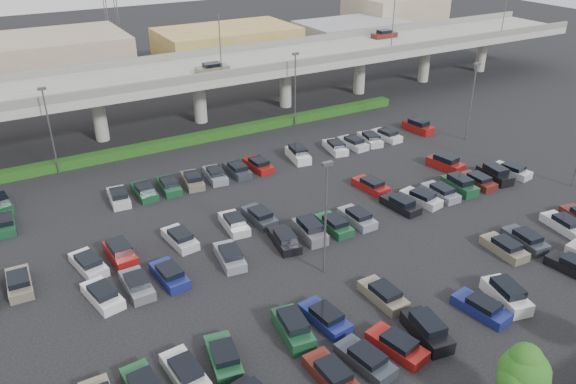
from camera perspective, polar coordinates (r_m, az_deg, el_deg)
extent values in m
plane|color=black|center=(54.17, -0.99, -3.89)|extent=(280.00, 280.00, 0.00)
cube|color=gray|center=(78.81, -12.61, 11.31)|extent=(150.00, 13.00, 1.10)
cube|color=slate|center=(72.79, -11.10, 11.02)|extent=(150.00, 0.50, 1.00)
cube|color=slate|center=(84.36, -14.06, 12.93)|extent=(150.00, 0.50, 1.00)
cylinder|color=gray|center=(77.89, -18.62, 7.33)|extent=(1.80, 1.80, 6.70)
cube|color=slate|center=(76.96, -18.97, 9.53)|extent=(2.60, 9.75, 0.50)
cylinder|color=gray|center=(81.46, -8.96, 9.27)|extent=(1.80, 1.80, 6.70)
cube|color=slate|center=(80.56, -9.13, 11.40)|extent=(2.60, 9.75, 0.50)
cylinder|color=gray|center=(87.15, -0.26, 10.79)|extent=(1.80, 1.80, 6.70)
cube|color=slate|center=(86.31, -0.26, 12.79)|extent=(2.60, 9.75, 0.50)
cylinder|color=gray|center=(94.59, 7.30, 11.89)|extent=(1.80, 1.80, 6.70)
cube|color=slate|center=(93.82, 7.41, 13.75)|extent=(2.60, 9.75, 0.50)
cylinder|color=gray|center=(103.40, 13.71, 12.67)|extent=(1.80, 1.80, 6.70)
cube|color=slate|center=(102.69, 13.90, 14.37)|extent=(2.60, 9.75, 0.50)
cylinder|color=gray|center=(113.25, 19.08, 13.20)|extent=(1.80, 1.80, 6.70)
cube|color=slate|center=(112.61, 19.33, 14.75)|extent=(2.60, 9.75, 0.50)
cube|color=#6C6755|center=(77.77, -7.69, 12.24)|extent=(4.40, 1.82, 0.82)
cube|color=black|center=(77.61, -7.72, 12.69)|extent=(2.30, 1.60, 0.50)
cube|color=#531C16|center=(100.00, 9.76, 15.43)|extent=(4.40, 1.82, 0.82)
cube|color=black|center=(99.87, 9.79, 15.78)|extent=(2.30, 1.60, 0.50)
cylinder|color=#525257|center=(74.14, -6.90, 14.41)|extent=(0.14, 0.14, 8.00)
cylinder|color=#525257|center=(88.68, 10.60, 16.25)|extent=(0.14, 0.14, 8.00)
cylinder|color=#525257|center=(105.55, 21.15, 16.67)|extent=(0.14, 0.14, 8.00)
cube|color=#123910|center=(74.59, -10.38, 5.17)|extent=(66.00, 1.60, 1.10)
sphere|color=#225115|center=(37.39, 22.88, -16.56)|extent=(3.07, 3.07, 3.07)
sphere|color=#225115|center=(38.25, 23.30, -16.62)|extent=(2.41, 2.41, 2.41)
sphere|color=#225115|center=(37.19, 22.27, -17.39)|extent=(2.41, 2.41, 2.41)
sphere|color=#225115|center=(36.89, 23.02, -15.44)|extent=(2.08, 2.08, 2.08)
cube|color=#531C16|center=(38.84, 4.43, -18.09)|extent=(1.95, 4.45, 0.82)
cube|color=black|center=(38.28, 4.64, -17.61)|extent=(1.67, 2.35, 0.50)
cube|color=#2D323A|center=(40.06, 7.84, -16.59)|extent=(2.49, 4.63, 0.82)
cube|color=black|center=(39.52, 8.08, -16.09)|extent=(1.94, 2.52, 0.50)
cube|color=maroon|center=(41.42, 10.99, -15.13)|extent=(2.70, 4.68, 0.82)
cube|color=black|center=(40.90, 11.25, -14.63)|extent=(2.05, 2.58, 0.50)
cube|color=black|center=(42.84, 13.91, -13.61)|extent=(2.48, 4.63, 1.05)
cube|color=black|center=(42.32, 14.03, -12.77)|extent=(1.98, 2.82, 0.65)
cube|color=navy|center=(46.25, 19.01, -11.14)|extent=(2.44, 4.62, 0.82)
cube|color=black|center=(45.78, 19.31, -10.64)|extent=(1.92, 2.51, 0.50)
cube|color=white|center=(48.00, 21.28, -9.84)|extent=(2.75, 4.69, 1.05)
cube|color=black|center=(47.53, 21.44, -9.05)|extent=(2.14, 2.89, 0.65)
cube|color=black|center=(53.99, 26.98, -6.84)|extent=(2.37, 4.60, 0.82)
cube|color=black|center=(38.46, -14.40, -18.34)|extent=(1.74, 2.40, 0.50)
cube|color=silver|center=(39.49, -10.40, -17.62)|extent=(2.16, 4.53, 0.82)
cube|color=black|center=(38.91, -10.37, -17.15)|extent=(1.78, 2.42, 0.50)
cube|color=#194629|center=(40.12, -6.58, -16.40)|extent=(2.56, 4.65, 0.82)
cube|color=black|center=(39.56, -6.51, -15.92)|extent=(1.98, 2.54, 0.50)
cube|color=#194629|center=(41.83, 0.51, -13.80)|extent=(2.41, 4.61, 1.05)
cube|color=black|center=(41.29, 0.52, -12.94)|extent=(1.94, 2.79, 0.65)
cube|color=navy|center=(43.03, 3.75, -12.69)|extent=(2.30, 4.57, 0.82)
cube|color=black|center=(42.50, 3.93, -12.19)|extent=(1.85, 2.46, 0.50)
cube|color=#6C6755|center=(45.70, 9.63, -10.34)|extent=(1.92, 4.44, 0.82)
cube|color=black|center=(45.20, 9.85, -9.84)|extent=(1.65, 2.33, 0.50)
cube|color=#6C6755|center=(54.27, 21.09, -5.37)|extent=(2.06, 4.50, 0.82)
cube|color=black|center=(53.85, 21.36, -4.89)|extent=(1.73, 2.39, 0.50)
cube|color=#2D323A|center=(56.23, 22.92, -4.54)|extent=(2.24, 4.56, 0.82)
cube|color=black|center=(55.83, 23.19, -4.08)|extent=(1.82, 2.44, 0.50)
cube|color=silver|center=(60.34, 26.20, -3.04)|extent=(2.39, 4.60, 0.82)
cube|color=black|center=(59.96, 26.47, -2.60)|extent=(1.89, 2.49, 0.50)
cube|color=white|center=(47.37, -18.31, -10.00)|extent=(2.66, 4.67, 0.82)
cube|color=black|center=(46.84, -18.36, -9.51)|extent=(2.03, 2.57, 0.50)
cube|color=slate|center=(47.74, -15.09, -9.16)|extent=(1.89, 4.43, 0.82)
cube|color=black|center=(47.22, -15.11, -8.67)|extent=(1.64, 2.33, 0.50)
cube|color=navy|center=(48.26, -11.94, -8.30)|extent=(2.24, 4.56, 0.82)
cube|color=black|center=(47.75, -11.94, -7.81)|extent=(1.82, 2.45, 0.50)
cube|color=gray|center=(49.75, -5.94, -6.60)|extent=(2.36, 4.59, 0.82)
cube|color=black|center=(49.25, -5.88, -6.10)|extent=(1.88, 2.48, 0.50)
cube|color=black|center=(51.79, -0.38, -4.95)|extent=(2.47, 4.63, 0.82)
cube|color=black|center=(51.31, -0.27, -4.46)|extent=(1.93, 2.52, 0.50)
cube|color=slate|center=(52.93, 2.22, -4.05)|extent=(2.19, 4.54, 1.05)
cube|color=black|center=(52.51, 2.23, -3.29)|extent=(1.82, 2.73, 0.65)
cube|color=#194629|center=(54.30, 4.68, -3.40)|extent=(1.86, 4.41, 0.82)
cube|color=black|center=(53.85, 4.83, -2.91)|extent=(1.62, 2.31, 0.50)
cube|color=gray|center=(55.72, 7.03, -2.67)|extent=(1.85, 4.41, 0.82)
cube|color=black|center=(55.28, 7.19, -2.19)|extent=(1.62, 2.31, 0.50)
cube|color=black|center=(58.85, 11.35, -1.31)|extent=(2.23, 4.55, 0.82)
cube|color=black|center=(58.42, 11.54, -0.84)|extent=(1.81, 2.44, 0.50)
cube|color=silver|center=(60.54, 13.34, -0.68)|extent=(2.61, 4.66, 0.82)
cube|color=black|center=(60.13, 13.53, -0.22)|extent=(2.00, 2.56, 0.50)
cube|color=gray|center=(62.30, 15.22, -0.08)|extent=(1.85, 4.41, 0.82)
cube|color=black|center=(61.90, 15.41, 0.36)|extent=(1.62, 2.31, 0.50)
cube|color=#194629|center=(64.08, 17.00, 0.57)|extent=(2.15, 4.53, 1.05)
cube|color=black|center=(63.74, 17.10, 1.23)|extent=(1.80, 2.72, 0.65)
cube|color=#531C16|center=(66.03, 18.66, 1.01)|extent=(1.91, 4.44, 0.82)
cube|color=black|center=(65.65, 18.87, 1.43)|extent=(1.65, 2.33, 0.50)
cube|color=black|center=(67.94, 20.25, 1.59)|extent=(2.38, 4.60, 1.05)
cube|color=black|center=(67.61, 20.36, 2.22)|extent=(1.93, 2.79, 0.65)
cube|color=silver|center=(70.00, 21.73, 1.97)|extent=(2.48, 4.63, 0.82)
cube|color=black|center=(69.64, 21.93, 2.38)|extent=(1.94, 2.52, 0.50)
cube|color=#6C6755|center=(51.24, -25.61, -8.41)|extent=(1.98, 4.46, 0.82)
cube|color=black|center=(50.74, -25.73, -7.94)|extent=(1.68, 2.36, 0.50)
cube|color=silver|center=(51.48, -19.60, -6.96)|extent=(2.65, 4.67, 0.82)
cube|color=black|center=(50.99, -19.66, -6.48)|extent=(2.02, 2.57, 0.50)
cube|color=maroon|center=(51.76, -16.66, -6.11)|extent=(2.14, 4.52, 1.05)
cube|color=black|center=(51.33, -16.78, -5.35)|extent=(1.79, 2.71, 0.65)
cube|color=silver|center=(52.93, -10.91, -4.73)|extent=(2.31, 4.58, 0.82)
cube|color=black|center=(52.44, -10.90, -4.24)|extent=(1.85, 2.47, 0.50)
cube|color=silver|center=(54.57, -5.49, -3.27)|extent=(2.17, 4.53, 0.82)
cube|color=black|center=(54.10, -5.43, -2.79)|extent=(1.78, 2.42, 0.50)
cube|color=#2D323A|center=(55.58, -2.92, -2.56)|extent=(2.07, 4.50, 0.82)
cube|color=black|center=(55.11, -2.84, -2.09)|extent=(1.73, 2.39, 0.50)
cube|color=maroon|center=(62.21, 8.41, 0.59)|extent=(2.27, 4.57, 0.82)
cube|color=black|center=(61.79, 8.56, 1.04)|extent=(1.83, 2.45, 0.50)
cube|color=maroon|center=(69.00, 15.69, 2.70)|extent=(2.53, 4.64, 1.05)
cube|color=black|center=(68.68, 15.77, 3.32)|extent=(2.01, 2.83, 0.65)
cube|color=#194629|center=(60.80, -26.81, -2.95)|extent=(2.06, 4.49, 0.82)
cube|color=black|center=(60.34, -26.91, -2.52)|extent=(1.72, 2.38, 0.50)
cube|color=silver|center=(61.71, -16.81, -0.58)|extent=(2.16, 4.53, 0.82)
cube|color=black|center=(61.25, -16.84, -0.14)|extent=(1.78, 2.42, 0.50)
cube|color=#194629|center=(62.23, -14.39, 0.00)|extent=(1.91, 4.44, 0.82)
cube|color=black|center=(61.78, -14.40, 0.44)|extent=(1.65, 2.33, 0.50)
cube|color=#194629|center=(62.88, -12.00, 0.57)|extent=(2.05, 4.49, 0.82)
cube|color=black|center=(62.43, -12.00, 1.01)|extent=(1.72, 2.38, 0.50)
cube|color=#6C6755|center=(63.64, -9.67, 1.12)|extent=(2.39, 4.60, 0.82)
cube|color=black|center=(63.20, -9.65, 1.57)|extent=(1.90, 2.49, 0.50)
cube|color=gray|center=(64.50, -7.40, 1.66)|extent=(2.27, 4.57, 0.82)
cube|color=black|center=(64.07, -7.37, 2.11)|extent=(1.83, 2.46, 0.50)
cube|color=#2D323A|center=(65.47, -5.19, 2.19)|extent=(1.88, 4.42, 0.82)
cube|color=black|center=(65.04, -5.14, 2.63)|extent=(1.63, 2.32, 0.50)
cube|color=maroon|center=(66.54, -3.05, 2.69)|extent=(2.14, 4.52, 0.82)
cube|color=black|center=(66.12, -2.98, 3.13)|extent=(1.77, 2.41, 0.50)
cube|color=white|center=(68.91, 1.03, 3.73)|extent=(2.48, 4.63, 1.05)
cube|color=black|center=(68.59, 1.03, 4.35)|extent=(1.98, 2.82, 0.65)
cube|color=silver|center=(71.71, 4.82, 4.50)|extent=(2.56, 4.65, 0.82)
cube|color=black|center=(71.33, 4.93, 4.91)|extent=(1.98, 2.54, 0.50)
cube|color=silver|center=(73.21, 6.60, 4.90)|extent=(2.09, 4.50, 0.82)
cube|color=black|center=(72.83, 6.72, 5.30)|extent=(1.74, 2.39, 0.50)
cube|color=silver|center=(74.78, 8.32, 5.28)|extent=(2.66, 4.68, 0.82)
cube|color=black|center=(74.40, 8.44, 5.68)|extent=(2.03, 2.57, 0.50)
cube|color=silver|center=(76.41, 9.97, 5.63)|extent=(2.18, 4.54, 0.82)
cube|color=black|center=(76.04, 10.10, 6.03)|extent=(1.79, 2.43, 0.50)
cube|color=maroon|center=(79.82, 13.06, 6.37)|extent=(2.34, 4.59, 1.05)
cube|color=black|center=(79.54, 13.12, 6.92)|extent=(1.90, 2.77, 0.65)
cube|color=#194629|center=(65.30, -27.23, -1.01)|extent=(2.36, 4.59, 0.82)
cylinder|color=#525257|center=(77.17, 18.10, 8.53)|extent=(0.18, 0.18, 10.00)
cube|color=#525257|center=(75.79, 18.66, 12.21)|extent=(0.90, 0.38, 0.30)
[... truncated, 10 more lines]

